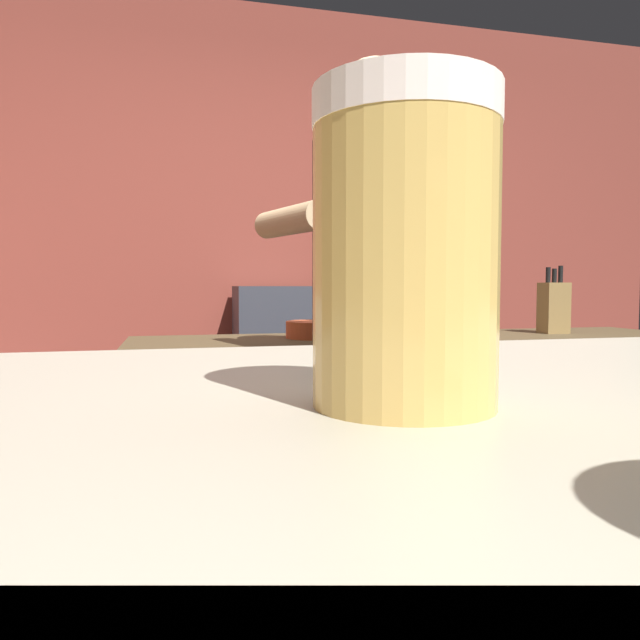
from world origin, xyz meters
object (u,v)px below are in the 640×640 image
bottle_hot_sauce (328,273)px  bottle_soy (357,271)px  knife_block (554,307)px  chefs_knife (410,338)px  bartender (374,324)px  pint_glass_near (405,250)px  bottle_vinegar (320,270)px  bottle_olive_oil (353,269)px  mixing_bowl (316,330)px

bottle_hot_sauce → bottle_soy: bottle_soy is taller
knife_block → chefs_knife: size_ratio=1.11×
bartender → pint_glass_near: bartender is taller
bottle_hot_sauce → bottle_vinegar: 0.17m
pint_glass_near → bottle_hot_sauce: bearing=75.9°
knife_block → bottle_olive_oil: size_ratio=1.02×
knife_block → bottle_hot_sauce: bottle_hot_sauce is taller
pint_glass_near → bottle_olive_oil: (0.92, 3.06, 0.09)m
bartender → knife_block: bartender is taller
pint_glass_near → bartender: bearing=71.3°
chefs_knife → bottle_hot_sauce: 1.35m
chefs_knife → bottle_hot_sauce: bottle_hot_sauce is taller
bottle_hot_sauce → bottle_soy: (0.14, -0.14, 0.01)m
bartender → bottle_soy: 1.66m
pint_glass_near → bottle_olive_oil: bearing=73.2°
bottle_olive_oil → bottle_vinegar: size_ratio=1.19×
mixing_bowl → bottle_vinegar: 1.12m
bartender → chefs_knife: size_ratio=7.09×
pint_glass_near → bottle_olive_oil: size_ratio=0.50×
bartender → bottle_hot_sauce: 1.76m
knife_block → chefs_knife: (-0.64, -0.09, -0.10)m
knife_block → mixing_bowl: knife_block is taller
bartender → bottle_olive_oil: 1.84m
chefs_knife → bottle_olive_oil: size_ratio=0.91×
chefs_knife → bottle_vinegar: bottle_vinegar is taller
pint_glass_near → bottle_soy: size_ratio=0.59×
bartender → mixing_bowl: bartender is taller
bartender → knife_block: 1.05m
bottle_hot_sauce → bartender: bearing=-100.6°
knife_block → bottle_vinegar: (-0.68, 1.08, 0.17)m
bartender → bottle_vinegar: bearing=-25.2°
chefs_knife → pint_glass_near: size_ratio=1.82×
mixing_bowl → pint_glass_near: size_ratio=1.67×
bottle_soy → chefs_knife: bearing=-98.6°
bottle_olive_oil → bottle_vinegar: bottle_olive_oil is taller
chefs_knife → bottle_soy: bearing=80.4°
knife_block → pint_glass_near: size_ratio=2.03×
bartender → bottle_soy: size_ratio=7.57×
knife_block → mixing_bowl: (-0.96, 0.02, -0.07)m
knife_block → bottle_hot_sauce: 1.38m
mixing_bowl → bottle_olive_oil: bottle_olive_oil is taller
bartender → bottle_soy: bartender is taller
pint_glass_near → bottle_hot_sauce: size_ratio=0.70×
bottle_vinegar → bottle_olive_oil: bearing=37.6°
chefs_knife → knife_block: bearing=7.0°
bartender → bottle_hot_sauce: size_ratio=8.98×
chefs_knife → bottle_vinegar: size_ratio=1.09×
bartender → knife_block: size_ratio=6.38×
bottle_olive_oil → mixing_bowl: bearing=-112.7°
bartender → chefs_knife: bearing=-51.0°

